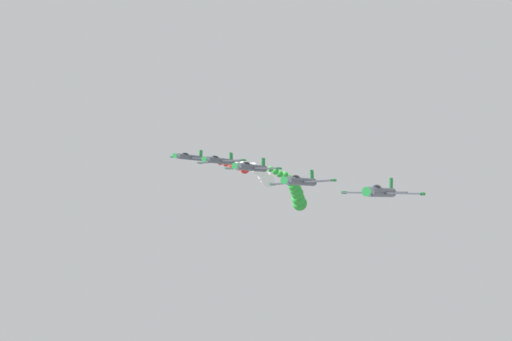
# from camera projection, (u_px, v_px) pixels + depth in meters

# --- Properties ---
(airplane_lead) EXTENTS (9.57, 10.35, 2.33)m
(airplane_lead) POSITION_uv_depth(u_px,v_px,m) (381.00, 192.00, 75.65)
(airplane_lead) COLOR #474C56
(airplane_left_inner) EXTENTS (9.57, 10.35, 2.34)m
(airplane_left_inner) POSITION_uv_depth(u_px,v_px,m) (301.00, 181.00, 91.34)
(airplane_left_inner) COLOR #474C56
(airplane_right_inner) EXTENTS (9.57, 10.35, 2.33)m
(airplane_right_inner) POSITION_uv_depth(u_px,v_px,m) (251.00, 167.00, 105.14)
(airplane_right_inner) COLOR #474C56
(smoke_trail_right_inner) EXTENTS (5.91, 23.74, 7.85)m
(smoke_trail_right_inner) POSITION_uv_depth(u_px,v_px,m) (295.00, 193.00, 127.39)
(smoke_trail_right_inner) COLOR green
(airplane_left_outer) EXTENTS (9.57, 10.35, 2.33)m
(airplane_left_outer) POSITION_uv_depth(u_px,v_px,m) (220.00, 161.00, 120.19)
(airplane_left_outer) COLOR #474C56
(smoke_trail_left_outer) EXTENTS (4.38, 20.06, 4.80)m
(smoke_trail_left_outer) POSITION_uv_depth(u_px,v_px,m) (263.00, 175.00, 139.15)
(smoke_trail_left_outer) COLOR white
(airplane_right_outer) EXTENTS (9.56, 10.35, 2.37)m
(airplane_right_outer) POSITION_uv_depth(u_px,v_px,m) (190.00, 157.00, 135.67)
(airplane_right_outer) COLOR #474C56
(smoke_trail_right_outer) EXTENTS (3.39, 14.97, 3.14)m
(smoke_trail_right_outer) POSITION_uv_depth(u_px,v_px,m) (235.00, 166.00, 150.48)
(smoke_trail_right_outer) COLOR red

